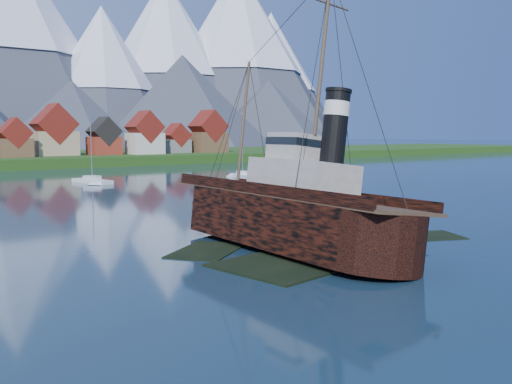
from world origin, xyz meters
TOP-DOWN VIEW (x-y plane):
  - ground at (0.00, 0.00)m, footprint 1400.00×1400.00m
  - shoal at (1.78, 2.15)m, footprint 31.71×21.24m
  - tugboat_wreck at (-2.63, 4.42)m, footprint 7.65×32.94m
  - sailboat_d at (43.09, 72.14)m, footprint 3.97×9.78m
  - sailboat_e at (9.09, 79.41)m, footprint 5.07×11.70m

SIDE VIEW (x-z plane):
  - shoal at x=1.78m, z-range -0.92..0.22m
  - ground at x=0.00m, z-range 0.00..0.00m
  - sailboat_e at x=9.09m, z-range -6.30..6.87m
  - sailboat_d at x=43.09m, z-range -6.19..6.79m
  - tugboat_wreck at x=-2.63m, z-range -9.79..16.32m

